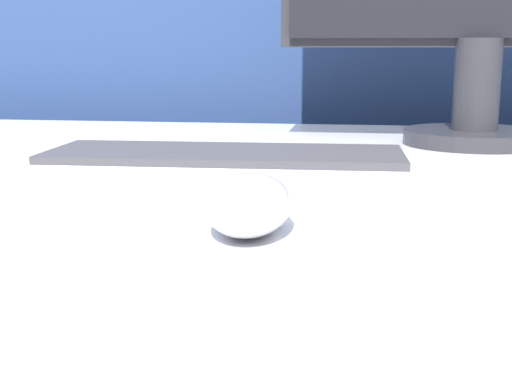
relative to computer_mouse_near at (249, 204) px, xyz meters
The scene contains 3 objects.
partition_panel 0.89m from the computer_mouse_near, 86.25° to the left, with size 5.00×0.03×1.33m.
computer_mouse_near is the anchor object (origin of this frame).
keyboard 0.24m from the computer_mouse_near, 104.79° to the left, with size 0.39×0.16×0.02m.
Camera 1 is at (0.02, -0.66, 0.88)m, focal length 50.00 mm.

